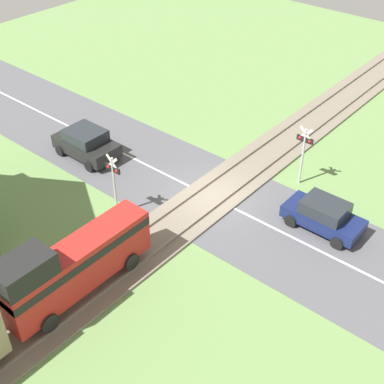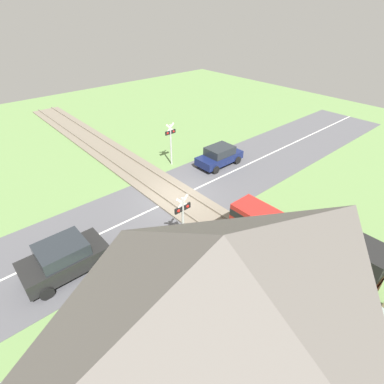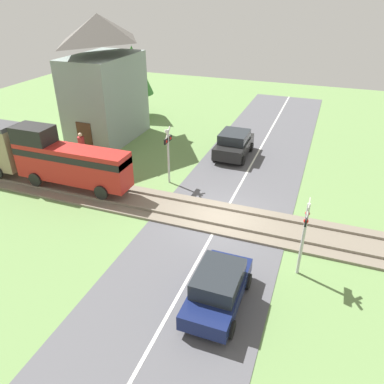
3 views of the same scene
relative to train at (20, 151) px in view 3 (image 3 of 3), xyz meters
The scene contains 11 objects.
ground_plane 11.86m from the train, 90.00° to the right, with size 60.00×60.00×0.00m, color #66894C.
road_surface 11.86m from the train, 90.00° to the right, with size 48.00×6.40×0.02m.
track_bed 11.85m from the train, 90.00° to the right, with size 2.80×48.00×0.24m.
train is the anchor object (origin of this frame).
car_near_crossing 14.24m from the train, 112.06° to the right, with size 3.63×1.81×1.48m.
car_far_side 12.83m from the train, 53.47° to the right, with size 3.73×2.05×1.64m.
crossing_signal_west_approach 15.84m from the train, 99.65° to the right, with size 0.90×0.18×3.28m.
crossing_signal_east_approach 8.26m from the train, 71.24° to the right, with size 0.90×0.18×3.28m.
station_building 8.01m from the train, ahead, with size 6.39×3.89×8.36m.
pedestrian_by_station 4.20m from the train, 16.46° to the right, with size 0.42×0.42×1.71m.
tree_by_station 13.25m from the train, ahead, with size 3.18×3.18×5.73m.
Camera 3 is at (-14.73, -3.99, 9.93)m, focal length 35.00 mm.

